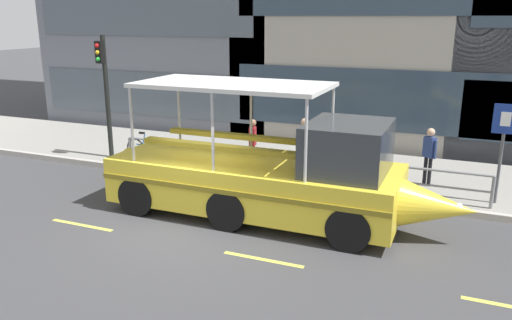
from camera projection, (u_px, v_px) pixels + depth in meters
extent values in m
plane|color=#3D3D3F|center=(191.00, 223.00, 12.72)|extent=(120.00, 120.00, 0.00)
cube|color=gray|center=(272.00, 162.00, 17.67)|extent=(32.00, 4.80, 0.18)
cube|color=#B2ADA3|center=(242.00, 183.00, 15.46)|extent=(32.00, 0.18, 0.18)
cube|color=#DBD64C|center=(82.00, 225.00, 12.59)|extent=(1.80, 0.12, 0.01)
cube|color=#DBD64C|center=(263.00, 259.00, 10.81)|extent=(1.80, 0.12, 0.01)
cube|color=#4C5660|center=(144.00, 94.00, 22.31)|extent=(10.39, 0.06, 1.86)
cube|color=#4C5660|center=(139.00, 13.00, 21.40)|extent=(10.39, 0.06, 1.86)
cube|color=#2D3D4C|center=(374.00, 100.00, 18.54)|extent=(10.64, 0.06, 2.23)
cylinder|color=gray|center=(287.00, 154.00, 15.02)|extent=(11.13, 0.07, 0.07)
cylinder|color=gray|center=(287.00, 168.00, 15.14)|extent=(11.13, 0.06, 0.06)
cylinder|color=gray|center=(130.00, 150.00, 17.20)|extent=(0.09, 0.09, 0.86)
cylinder|color=gray|center=(188.00, 157.00, 16.38)|extent=(0.09, 0.09, 0.86)
cylinder|color=gray|center=(252.00, 164.00, 15.55)|extent=(0.09, 0.09, 0.86)
cylinder|color=gray|center=(323.00, 173.00, 14.73)|extent=(0.09, 0.09, 0.86)
cylinder|color=gray|center=(403.00, 182.00, 13.90)|extent=(0.09, 0.09, 0.86)
cylinder|color=gray|center=(492.00, 193.00, 13.07)|extent=(0.09, 0.09, 0.86)
cylinder|color=black|center=(107.00, 98.00, 17.47)|extent=(0.16, 0.16, 4.18)
cube|color=black|center=(100.00, 52.00, 16.87)|extent=(0.24, 0.20, 0.72)
sphere|color=red|center=(97.00, 46.00, 16.72)|extent=(0.14, 0.14, 0.14)
sphere|color=gold|center=(97.00, 52.00, 16.77)|extent=(0.14, 0.14, 0.14)
sphere|color=green|center=(98.00, 59.00, 16.83)|extent=(0.14, 0.14, 0.14)
cylinder|color=#4C4F54|center=(501.00, 155.00, 13.24)|extent=(0.08, 0.08, 2.62)
cube|color=navy|center=(506.00, 119.00, 12.93)|extent=(0.60, 0.04, 0.76)
cube|color=white|center=(506.00, 119.00, 12.92)|extent=(0.24, 0.01, 0.36)
torus|color=black|center=(161.00, 151.00, 17.37)|extent=(0.70, 0.04, 0.70)
torus|color=black|center=(136.00, 148.00, 17.76)|extent=(0.70, 0.04, 0.70)
cylinder|color=#1E66B2|center=(148.00, 145.00, 17.52)|extent=(0.95, 0.04, 0.04)
cylinder|color=#1E66B2|center=(143.00, 141.00, 17.55)|extent=(0.19, 0.04, 0.51)
cube|color=black|center=(142.00, 133.00, 17.49)|extent=(0.20, 0.08, 0.06)
cylinder|color=#A5A5AA|center=(159.00, 137.00, 17.25)|extent=(0.03, 0.46, 0.03)
cube|color=yellow|center=(254.00, 183.00, 13.06)|extent=(7.30, 2.56, 1.15)
cone|color=yellow|center=(438.00, 207.00, 11.40)|extent=(1.64, 1.09, 1.09)
cylinder|color=yellow|center=(134.00, 167.00, 14.42)|extent=(0.37, 1.09, 1.09)
cube|color=olive|center=(232.00, 193.00, 11.87)|extent=(7.30, 0.04, 0.12)
sphere|color=white|center=(458.00, 208.00, 11.24)|extent=(0.22, 0.22, 0.22)
cube|color=#33383D|center=(348.00, 148.00, 11.87)|extent=(1.83, 2.15, 1.17)
cube|color=silver|center=(233.00, 85.00, 12.60)|extent=(4.75, 2.36, 0.10)
cylinder|color=#B2B2B7|center=(332.00, 122.00, 13.02)|extent=(0.07, 0.07, 1.85)
cylinder|color=#B2B2B7|center=(306.00, 141.00, 11.02)|extent=(0.07, 0.07, 1.85)
cylinder|color=#B2B2B7|center=(251.00, 116.00, 13.86)|extent=(0.07, 0.07, 1.85)
cylinder|color=#B2B2B7|center=(213.00, 133.00, 11.86)|extent=(0.07, 0.07, 1.85)
cylinder|color=#B2B2B7|center=(179.00, 110.00, 14.70)|extent=(0.07, 0.07, 1.85)
cylinder|color=#B2B2B7|center=(132.00, 125.00, 12.69)|extent=(0.07, 0.07, 1.85)
cube|color=olive|center=(243.00, 137.00, 13.53)|extent=(4.37, 0.28, 0.12)
cube|color=olive|center=(223.00, 147.00, 12.44)|extent=(4.37, 0.28, 0.12)
cylinder|color=black|center=(369.00, 196.00, 13.19)|extent=(1.00, 0.28, 1.00)
cylinder|color=black|center=(349.00, 229.00, 11.09)|extent=(1.00, 0.28, 1.00)
cylinder|color=black|center=(264.00, 182.00, 14.27)|extent=(1.00, 0.28, 1.00)
cylinder|color=black|center=(227.00, 210.00, 12.18)|extent=(1.00, 0.28, 1.00)
cylinder|color=black|center=(184.00, 172.00, 15.22)|extent=(1.00, 0.28, 1.00)
cylinder|color=black|center=(137.00, 196.00, 13.13)|extent=(1.00, 0.28, 1.00)
cylinder|color=black|center=(425.00, 170.00, 14.97)|extent=(0.11, 0.11, 0.85)
cylinder|color=black|center=(430.00, 172.00, 14.83)|extent=(0.11, 0.11, 0.85)
cube|color=navy|center=(430.00, 147.00, 14.70)|extent=(0.36, 0.34, 0.60)
cylinder|color=navy|center=(424.00, 147.00, 14.89)|extent=(0.07, 0.07, 0.54)
cylinder|color=navy|center=(435.00, 150.00, 14.54)|extent=(0.07, 0.07, 0.54)
sphere|color=tan|center=(431.00, 132.00, 14.59)|extent=(0.23, 0.23, 0.23)
cylinder|color=#47423D|center=(306.00, 160.00, 15.97)|extent=(0.11, 0.11, 0.88)
cylinder|color=#47423D|center=(301.00, 161.00, 15.89)|extent=(0.11, 0.11, 0.88)
cube|color=#B7B2A8|center=(304.00, 137.00, 15.73)|extent=(0.35, 0.38, 0.63)
cylinder|color=#B7B2A8|center=(310.00, 137.00, 15.84)|extent=(0.08, 0.08, 0.56)
cylinder|color=#B7B2A8|center=(299.00, 139.00, 15.63)|extent=(0.08, 0.08, 0.56)
sphere|color=tan|center=(305.00, 122.00, 15.60)|extent=(0.24, 0.24, 0.24)
cylinder|color=#1E2338|center=(253.00, 157.00, 16.42)|extent=(0.10, 0.10, 0.83)
cylinder|color=#1E2338|center=(252.00, 159.00, 16.26)|extent=(0.10, 0.10, 0.83)
cube|color=maroon|center=(253.00, 136.00, 16.15)|extent=(0.23, 0.34, 0.59)
cylinder|color=maroon|center=(254.00, 136.00, 16.35)|extent=(0.07, 0.07, 0.53)
cylinder|color=maroon|center=(251.00, 139.00, 15.96)|extent=(0.07, 0.07, 0.53)
sphere|color=#936B4C|center=(253.00, 123.00, 16.03)|extent=(0.23, 0.23, 0.23)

